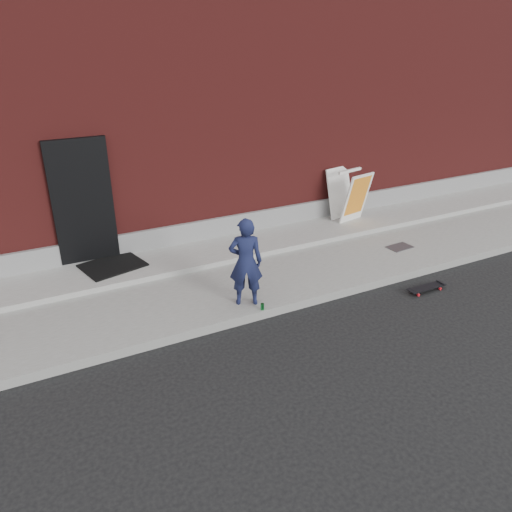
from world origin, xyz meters
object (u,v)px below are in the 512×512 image
skateboard (426,288)px  soda_can (262,307)px  pizza_sign (349,195)px  child (246,262)px

skateboard → soda_can: size_ratio=6.80×
pizza_sign → soda_can: bearing=-144.2°
soda_can → skateboard: bearing=-10.0°
skateboard → soda_can: (-2.98, 0.53, 0.14)m
skateboard → pizza_sign: size_ratio=0.64×
child → pizza_sign: (3.63, 2.21, -0.06)m
pizza_sign → child: bearing=-148.7°
child → skateboard: size_ratio=2.00×
skateboard → pizza_sign: 3.18m
skateboard → child: bearing=164.9°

